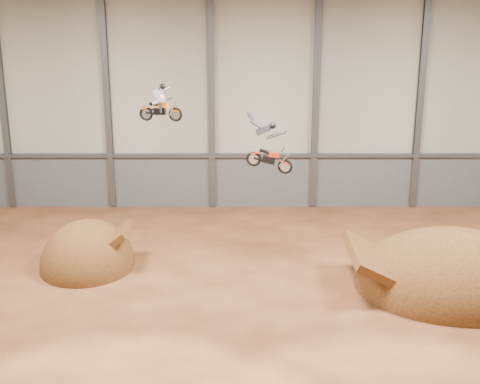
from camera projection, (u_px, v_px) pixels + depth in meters
name	position (u px, v px, depth m)	size (l,w,h in m)	color
floor	(273.00, 309.00, 30.59)	(40.00, 40.00, 0.00)	#522A15
back_wall	(264.00, 102.00, 42.83)	(40.00, 0.10, 14.00)	#B2AF9E
lower_band_back	(263.00, 181.00, 44.30)	(39.80, 0.18, 3.50)	#56585E
steel_rail	(263.00, 155.00, 43.62)	(39.80, 0.35, 0.20)	#47494F
steel_column_0	(3.00, 103.00, 42.62)	(0.40, 0.36, 13.90)	#47494F
steel_column_1	(107.00, 103.00, 42.63)	(0.40, 0.36, 13.90)	#47494F
steel_column_2	(212.00, 103.00, 42.64)	(0.40, 0.36, 13.90)	#47494F
steel_column_3	(316.00, 103.00, 42.64)	(0.40, 0.36, 13.90)	#47494F
steel_column_4	(420.00, 103.00, 42.65)	(0.40, 0.36, 13.90)	#47494F
takeoff_ramp	(88.00, 266.00, 35.33)	(4.92, 5.67, 4.92)	#402410
landing_ramp	(451.00, 286.00, 32.92)	(9.58, 8.48, 5.53)	#402410
fmx_rider_a	(160.00, 101.00, 31.81)	(2.17, 0.83, 1.96)	orange
fmx_rider_b	(268.00, 143.00, 33.16)	(3.15, 0.90, 2.70)	#B42916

